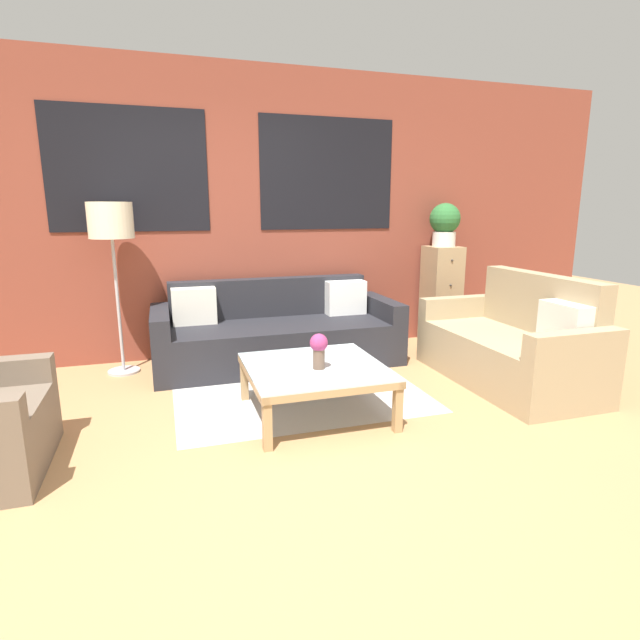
% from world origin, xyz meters
% --- Properties ---
extents(ground_plane, '(16.00, 16.00, 0.00)m').
position_xyz_m(ground_plane, '(0.00, 0.00, 0.00)').
color(ground_plane, '#AD7F51').
extents(wall_back_brick, '(8.40, 0.09, 2.80)m').
position_xyz_m(wall_back_brick, '(0.00, 2.44, 1.41)').
color(wall_back_brick, brown).
rests_on(wall_back_brick, ground_plane).
extents(rug, '(1.95, 1.72, 0.00)m').
position_xyz_m(rug, '(0.27, 1.22, 0.00)').
color(rug, '#BCB7B2').
rests_on(rug, ground_plane).
extents(couch_dark, '(2.29, 0.88, 0.78)m').
position_xyz_m(couch_dark, '(0.30, 1.95, 0.28)').
color(couch_dark, '#232328').
rests_on(couch_dark, ground_plane).
extents(settee_vintage, '(0.80, 1.61, 0.92)m').
position_xyz_m(settee_vintage, '(2.07, 0.80, 0.31)').
color(settee_vintage, tan).
rests_on(settee_vintage, ground_plane).
extents(coffee_table, '(0.95, 0.95, 0.37)m').
position_xyz_m(coffee_table, '(0.27, 0.63, 0.32)').
color(coffee_table, silver).
rests_on(coffee_table, ground_plane).
extents(floor_lamp, '(0.37, 0.37, 1.51)m').
position_xyz_m(floor_lamp, '(-1.11, 2.07, 1.30)').
color(floor_lamp, '#B2B2B7').
rests_on(floor_lamp, ground_plane).
extents(drawer_cabinet, '(0.34, 0.38, 1.06)m').
position_xyz_m(drawer_cabinet, '(2.20, 2.18, 0.53)').
color(drawer_cabinet, tan).
rests_on(drawer_cabinet, ground_plane).
extents(potted_plant, '(0.33, 0.33, 0.46)m').
position_xyz_m(potted_plant, '(2.20, 2.18, 1.31)').
color(potted_plant, silver).
rests_on(potted_plant, drawer_cabinet).
extents(flower_vase, '(0.13, 0.13, 0.25)m').
position_xyz_m(flower_vase, '(0.28, 0.56, 0.52)').
color(flower_vase, brown).
rests_on(flower_vase, coffee_table).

